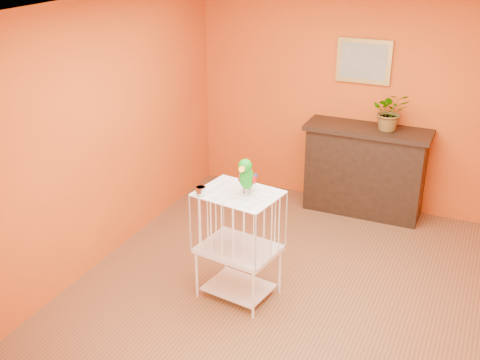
% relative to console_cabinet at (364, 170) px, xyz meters
% --- Properties ---
extents(ground, '(4.50, 4.50, 0.00)m').
position_rel_console_cabinet_xyz_m(ground, '(-0.16, -2.00, -0.53)').
color(ground, brown).
rests_on(ground, ground).
extents(room_shell, '(4.50, 4.50, 4.50)m').
position_rel_console_cabinet_xyz_m(room_shell, '(-0.16, -2.00, 1.06)').
color(room_shell, '#CA5113').
rests_on(room_shell, ground).
extents(console_cabinet, '(1.42, 0.51, 1.05)m').
position_rel_console_cabinet_xyz_m(console_cabinet, '(0.00, 0.00, 0.00)').
color(console_cabinet, black).
rests_on(console_cabinet, ground).
extents(potted_plant, '(0.51, 0.54, 0.34)m').
position_rel_console_cabinet_xyz_m(potted_plant, '(0.22, 0.05, 0.70)').
color(potted_plant, '#26722D').
rests_on(potted_plant, console_cabinet).
extents(framed_picture, '(0.62, 0.04, 0.50)m').
position_rel_console_cabinet_xyz_m(framed_picture, '(-0.16, 0.21, 1.22)').
color(framed_picture, '#A5863B').
rests_on(framed_picture, room_shell).
extents(birdcage, '(0.75, 0.62, 1.04)m').
position_rel_console_cabinet_xyz_m(birdcage, '(-0.63, -2.19, 0.01)').
color(birdcage, white).
rests_on(birdcage, ground).
extents(feed_cup, '(0.09, 0.09, 0.06)m').
position_rel_console_cabinet_xyz_m(feed_cup, '(-0.91, -2.35, 0.55)').
color(feed_cup, silver).
rests_on(feed_cup, birdcage).
extents(parrot, '(0.16, 0.30, 0.33)m').
position_rel_console_cabinet_xyz_m(parrot, '(-0.56, -2.17, 0.68)').
color(parrot, '#59544C').
rests_on(parrot, birdcage).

